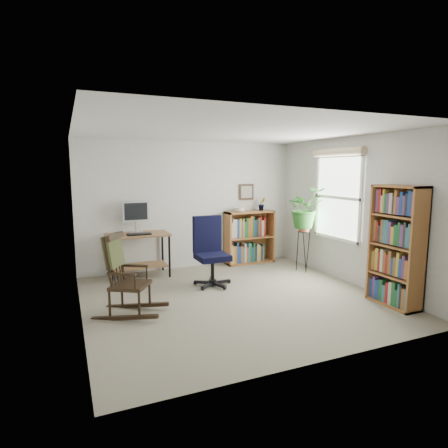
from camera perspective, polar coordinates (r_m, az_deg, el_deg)
name	(u,v)px	position (r m, az deg, el deg)	size (l,w,h in m)	color
floor	(235,298)	(5.59, 1.64, -11.25)	(4.20, 4.00, 0.00)	gray
ceiling	(235,131)	(5.30, 1.75, 14.01)	(4.20, 4.00, 0.00)	silver
wall_back	(191,205)	(7.17, -5.04, 2.88)	(4.20, 0.00, 2.40)	silver
wall_front	(325,242)	(3.62, 15.11, -2.66)	(4.20, 0.00, 2.40)	silver
wall_left	(77,226)	(4.83, -21.53, -0.27)	(0.00, 4.00, 2.40)	silver
wall_right	(351,211)	(6.48, 18.81, 1.89)	(0.00, 4.00, 2.40)	silver
window	(338,198)	(6.66, 16.91, 3.87)	(0.12, 1.20, 1.50)	white
desk	(139,255)	(6.75, -12.88, -4.67)	(1.06, 0.58, 0.77)	#946841
monitor	(136,217)	(6.77, -13.28, 1.05)	(0.46, 0.16, 0.56)	#B0AFB4
keyboard	(139,234)	(6.56, -12.80, -1.53)	(0.40, 0.15, 0.03)	black
office_chair	(212,251)	(6.03, -1.77, -4.18)	(0.62, 0.62, 1.14)	black
rocking_chair	(130,274)	(5.00, -14.14, -7.39)	(0.56, 0.93, 1.08)	black
low_bookshelf	(249,237)	(7.54, 3.90, -2.01)	(1.00, 0.33, 1.05)	#9B6132
tall_bookshelf	(396,246)	(5.63, 24.79, -3.11)	(0.31, 0.73, 1.66)	#9B6132
plant_stand	(303,248)	(7.09, 11.99, -3.58)	(0.24, 0.24, 0.88)	black
spider_plant	(305,188)	(6.95, 12.26, 5.38)	(1.69, 1.88, 1.46)	#2A6D26
potted_plant_small	(262,208)	(7.60, 5.80, 2.47)	(0.13, 0.24, 0.11)	#2A6D26
framed_picture	(247,192)	(7.57, 3.45, 4.89)	(0.32, 0.04, 0.32)	black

